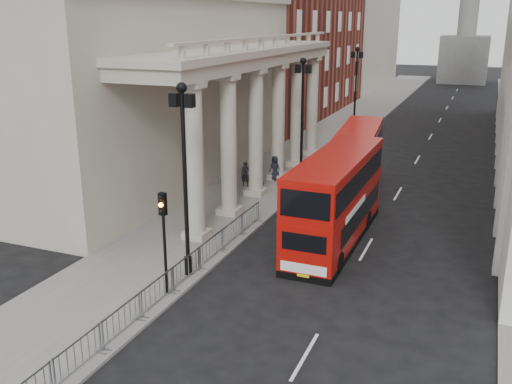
% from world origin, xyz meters
% --- Properties ---
extents(ground, '(260.00, 260.00, 0.00)m').
position_xyz_m(ground, '(0.00, 0.00, 0.00)').
color(ground, black).
rests_on(ground, ground).
extents(sidewalk_west, '(6.00, 140.00, 0.12)m').
position_xyz_m(sidewalk_west, '(-3.00, 30.00, 0.06)').
color(sidewalk_west, slate).
rests_on(sidewalk_west, ground).
extents(kerb, '(0.20, 140.00, 0.14)m').
position_xyz_m(kerb, '(-0.05, 30.00, 0.07)').
color(kerb, slate).
rests_on(kerb, ground).
extents(portico_building, '(9.00, 28.00, 12.00)m').
position_xyz_m(portico_building, '(-10.50, 18.00, 6.00)').
color(portico_building, '#A59D8A').
rests_on(portico_building, ground).
extents(brick_building, '(9.00, 32.00, 22.00)m').
position_xyz_m(brick_building, '(-10.50, 48.00, 11.00)').
color(brick_building, maroon).
rests_on(brick_building, ground).
extents(west_building_far, '(9.00, 30.00, 20.00)m').
position_xyz_m(west_building_far, '(-10.50, 80.00, 10.00)').
color(west_building_far, '#A59D8A').
rests_on(west_building_far, ground).
extents(lamp_post_south, '(1.05, 0.44, 8.32)m').
position_xyz_m(lamp_post_south, '(-0.60, 4.00, 4.91)').
color(lamp_post_south, black).
rests_on(lamp_post_south, sidewalk_west).
extents(lamp_post_mid, '(1.05, 0.44, 8.32)m').
position_xyz_m(lamp_post_mid, '(-0.60, 20.00, 4.91)').
color(lamp_post_mid, black).
rests_on(lamp_post_mid, sidewalk_west).
extents(lamp_post_north, '(1.05, 0.44, 8.32)m').
position_xyz_m(lamp_post_north, '(-0.60, 36.00, 4.91)').
color(lamp_post_north, black).
rests_on(lamp_post_north, sidewalk_west).
extents(traffic_light, '(0.28, 0.33, 4.30)m').
position_xyz_m(traffic_light, '(-0.50, 1.98, 3.11)').
color(traffic_light, black).
rests_on(traffic_light, sidewalk_west).
extents(crowd_barriers, '(0.50, 18.75, 1.10)m').
position_xyz_m(crowd_barriers, '(-0.35, 2.23, 0.67)').
color(crowd_barriers, gray).
rests_on(crowd_barriers, sidewalk_west).
extents(bus_near, '(2.58, 10.36, 4.47)m').
position_xyz_m(bus_near, '(4.27, 10.47, 2.33)').
color(bus_near, '#AA0D07').
rests_on(bus_near, ground).
extents(bus_far, '(3.27, 9.79, 4.15)m').
position_xyz_m(bus_far, '(3.31, 19.83, 2.17)').
color(bus_far, red).
rests_on(bus_far, ground).
extents(pedestrian_a, '(0.65, 0.48, 1.65)m').
position_xyz_m(pedestrian_a, '(-3.66, 17.52, 0.95)').
color(pedestrian_a, black).
rests_on(pedestrian_a, sidewalk_west).
extents(pedestrian_b, '(0.97, 0.89, 1.62)m').
position_xyz_m(pedestrian_b, '(-3.00, 18.21, 0.93)').
color(pedestrian_b, black).
rests_on(pedestrian_b, sidewalk_west).
extents(pedestrian_c, '(0.99, 0.81, 1.74)m').
position_xyz_m(pedestrian_c, '(-2.32, 19.57, 0.99)').
color(pedestrian_c, black).
rests_on(pedestrian_c, sidewalk_west).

